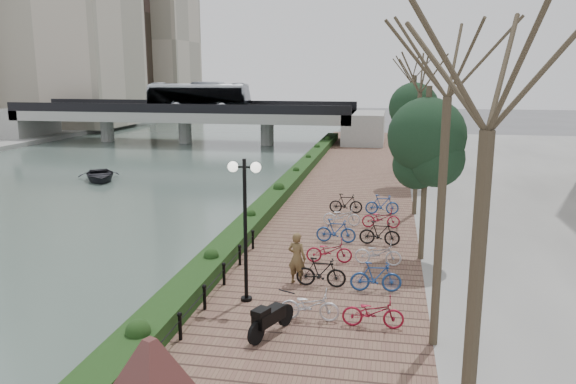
% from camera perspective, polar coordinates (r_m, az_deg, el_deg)
% --- Properties ---
extents(ground, '(220.00, 220.00, 0.00)m').
position_cam_1_polar(ground, '(15.67, -17.15, -16.99)').
color(ground, '#59595B').
rests_on(ground, ground).
extents(river_water, '(30.00, 130.00, 0.02)m').
position_cam_1_polar(river_water, '(43.57, -19.65, 1.50)').
color(river_water, '#4C5F5A').
rests_on(river_water, ground).
extents(promenade, '(8.00, 75.00, 0.50)m').
position_cam_1_polar(promenade, '(30.52, 5.04, -1.66)').
color(promenade, brown).
rests_on(promenade, ground).
extents(hedge, '(1.10, 56.00, 0.60)m').
position_cam_1_polar(hedge, '(33.28, -0.36, 0.51)').
color(hedge, '#1C3513').
rests_on(hedge, promenade).
extents(chain_fence, '(0.10, 14.10, 0.70)m').
position_cam_1_polar(chain_fence, '(16.40, -9.62, -11.93)').
color(chain_fence, black).
rests_on(chain_fence, promenade).
extents(lamppost, '(1.02, 0.32, 4.47)m').
position_cam_1_polar(lamppost, '(16.89, -4.41, -0.68)').
color(lamppost, black).
rests_on(lamppost, promenade).
extents(motorcycle, '(1.15, 1.74, 1.04)m').
position_cam_1_polar(motorcycle, '(15.50, -1.70, -12.53)').
color(motorcycle, black).
rests_on(motorcycle, promenade).
extents(pedestrian, '(0.75, 0.60, 1.78)m').
position_cam_1_polar(pedestrian, '(18.87, 0.91, -6.74)').
color(pedestrian, brown).
rests_on(pedestrian, promenade).
extents(bicycle_parking, '(2.40, 14.69, 1.00)m').
position_cam_1_polar(bicycle_parking, '(22.13, 6.87, -5.09)').
color(bicycle_parking, silver).
rests_on(bicycle_parking, promenade).
extents(street_trees, '(3.20, 37.12, 6.80)m').
position_cam_1_polar(street_trees, '(25.03, 13.29, 3.05)').
color(street_trees, '#3C3223').
rests_on(street_trees, promenade).
extents(bridge, '(36.00, 10.77, 6.50)m').
position_cam_1_polar(bridge, '(61.04, -10.19, 8.04)').
color(bridge, gray).
rests_on(bridge, ground).
extents(boat, '(4.51, 4.89, 0.83)m').
position_cam_1_polar(boat, '(41.43, -18.60, 1.66)').
color(boat, '#222328').
rests_on(boat, river_water).
extents(far_buildings, '(35.00, 38.00, 38.00)m').
position_cam_1_polar(far_buildings, '(92.14, -22.27, 16.60)').
color(far_buildings, '#B3A795').
rests_on(far_buildings, far_bank).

